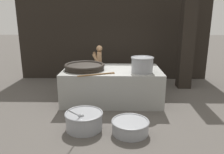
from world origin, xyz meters
TOP-DOWN VIEW (x-y plane):
  - ground_plane at (0.00, 0.00)m, footprint 60.00×60.00m
  - back_wall at (0.00, 2.76)m, footprint 8.03×0.24m
  - support_pillar at (2.71, 1.46)m, footprint 0.47×0.47m
  - hearth_platform at (0.00, 0.00)m, footprint 3.01×1.75m
  - giant_wok_near at (-0.85, -0.09)m, footprint 1.25×1.25m
  - stock_pot at (0.89, -0.40)m, footprint 0.67×0.67m
  - stirring_paddle at (-0.37, -0.75)m, footprint 1.02×0.51m
  - cook at (-0.50, 1.31)m, footprint 0.39×0.60m
  - prep_bowl_vegetables at (-0.62, -1.93)m, footprint 0.91×1.15m
  - prep_bowl_meat at (0.46, -2.11)m, footprint 0.87×0.87m

SIDE VIEW (x-z plane):
  - ground_plane at x=0.00m, z-range 0.00..0.00m
  - prep_bowl_meat at x=0.46m, z-range 0.02..0.33m
  - prep_bowl_vegetables at x=-0.62m, z-range -0.16..0.62m
  - hearth_platform at x=0.00m, z-range 0.00..1.03m
  - cook at x=-0.50m, z-range 0.07..1.68m
  - stirring_paddle at x=-0.37m, z-range 1.03..1.07m
  - giant_wok_near at x=-0.85m, z-range 1.03..1.21m
  - stock_pot at x=0.89m, z-range 1.04..1.49m
  - back_wall at x=0.00m, z-range 0.00..3.79m
  - support_pillar at x=2.71m, z-range 0.00..3.79m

